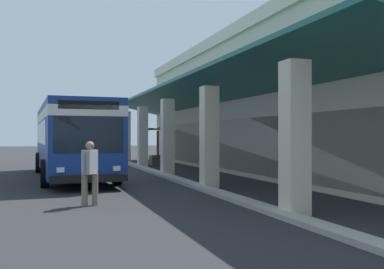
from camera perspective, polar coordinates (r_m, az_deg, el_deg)
The scene contains 6 objects.
ground at distance 24.46m, azimuth 6.94°, elevation -4.45°, with size 120.00×120.00×0.00m, color #262628.
curb_strip at distance 20.83m, azimuth -4.28°, elevation -5.03°, with size 33.62×0.50×0.12m, color #9E998E.
plaza_building at distance 24.98m, azimuth 17.71°, elevation 3.78°, with size 28.32×16.09×7.08m.
transit_bus at distance 20.12m, azimuth -15.29°, elevation -0.09°, with size 11.31×3.14×3.34m.
pedestrian at distance 11.84m, azimuth -13.07°, elevation -4.43°, with size 0.55×0.47×1.68m.
potted_palm at distance 27.99m, azimuth -4.45°, elevation -2.67°, with size 1.88×1.80×2.44m.
Camera 1 is at (22.04, -2.45, 1.82)m, focal length 41.26 mm.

